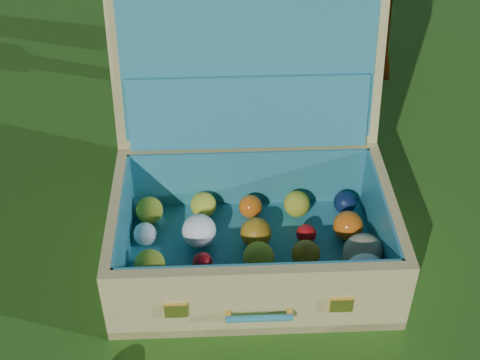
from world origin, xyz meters
name	(u,v)px	position (x,y,z in m)	size (l,w,h in m)	color
ground	(333,303)	(0.00, 0.00, 0.00)	(60.00, 60.00, 0.00)	#215114
suitcase	(254,185)	(-0.09, 0.26, 0.17)	(0.79, 0.73, 0.62)	#D6C373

